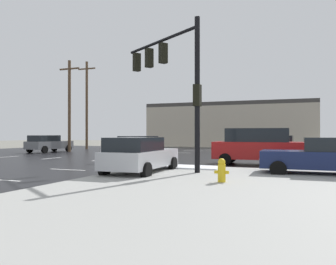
% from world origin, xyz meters
% --- Properties ---
extents(ground_plane, '(120.00, 120.00, 0.00)m').
position_xyz_m(ground_plane, '(0.00, 0.00, 0.00)').
color(ground_plane, slate).
extents(road_asphalt, '(44.00, 44.00, 0.02)m').
position_xyz_m(road_asphalt, '(0.00, 0.00, 0.01)').
color(road_asphalt, black).
rests_on(road_asphalt, ground_plane).
extents(snow_strip_curbside, '(4.00, 1.60, 0.06)m').
position_xyz_m(snow_strip_curbside, '(5.00, -4.00, 0.17)').
color(snow_strip_curbside, white).
rests_on(snow_strip_curbside, sidewalk_corner).
extents(lane_markings, '(36.15, 36.15, 0.01)m').
position_xyz_m(lane_markings, '(1.20, -1.38, 0.02)').
color(lane_markings, silver).
rests_on(lane_markings, road_asphalt).
extents(traffic_signal_mast, '(4.89, 3.42, 6.46)m').
position_xyz_m(traffic_signal_mast, '(4.95, -4.90, 4.59)').
color(traffic_signal_mast, black).
rests_on(traffic_signal_mast, sidewalk_corner).
extents(fire_hydrant, '(0.48, 0.26, 0.79)m').
position_xyz_m(fire_hydrant, '(8.05, -8.35, 0.54)').
color(fire_hydrant, gold).
rests_on(fire_hydrant, sidewalk_corner).
extents(strip_building_background, '(22.44, 8.00, 5.94)m').
position_xyz_m(strip_building_background, '(0.90, 28.77, 2.97)').
color(strip_building_background, '#BCB29E').
rests_on(strip_building_background, ground_plane).
extents(sedan_grey, '(2.28, 4.63, 1.58)m').
position_xyz_m(sedan_grey, '(-11.69, 6.29, 0.85)').
color(sedan_grey, slate).
rests_on(sedan_grey, road_asphalt).
extents(sedan_navy, '(4.57, 2.11, 1.58)m').
position_xyz_m(sedan_navy, '(11.32, -4.43, 0.85)').
color(sedan_navy, '#141E47').
rests_on(sedan_navy, road_asphalt).
extents(sedan_white, '(2.18, 4.60, 1.58)m').
position_xyz_m(sedan_white, '(0.51, 0.03, 0.85)').
color(sedan_white, white).
rests_on(sedan_white, road_asphalt).
extents(suv_red, '(4.90, 2.33, 2.03)m').
position_xyz_m(suv_red, '(8.12, 0.14, 1.09)').
color(suv_red, '#B21919').
rests_on(suv_red, road_asphalt).
extents(sedan_tan, '(4.57, 2.09, 1.58)m').
position_xyz_m(sedan_tan, '(8.87, 10.77, 0.85)').
color(sedan_tan, tan).
rests_on(sedan_tan, road_asphalt).
extents(sedan_silver, '(2.13, 4.58, 1.58)m').
position_xyz_m(sedan_silver, '(4.13, -6.57, 0.85)').
color(sedan_silver, '#B7BABF').
rests_on(sedan_silver, road_asphalt).
extents(utility_pole_far, '(2.20, 0.28, 8.75)m').
position_xyz_m(utility_pole_far, '(-10.40, 7.72, 4.59)').
color(utility_pole_far, brown).
rests_on(utility_pole_far, ground_plane).
extents(utility_pole_distant, '(2.20, 0.28, 9.87)m').
position_xyz_m(utility_pole_distant, '(-12.39, 13.41, 5.16)').
color(utility_pole_distant, brown).
rests_on(utility_pole_distant, ground_plane).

